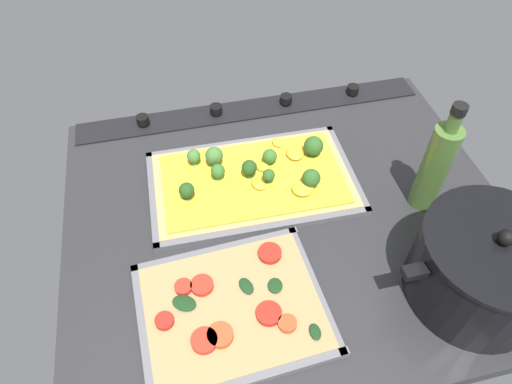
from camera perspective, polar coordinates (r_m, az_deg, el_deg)
ground_plane at (r=86.88cm, az=4.02°, el=-3.39°), size 82.48×70.17×3.00cm
stove_control_panel at (r=106.91cm, az=-0.57°, el=10.49°), size 79.19×7.00×2.60cm
baking_tray_front at (r=90.00cm, az=-0.39°, el=1.10°), size 40.88×25.05×1.30cm
broccoli_pizza at (r=89.24cm, az=-0.05°, el=1.94°), size 38.44×22.61×5.72cm
baking_tray_back at (r=74.75cm, az=-2.89°, el=-14.48°), size 30.85×25.70×1.30cm
veggie_pizza_back at (r=74.08cm, az=-2.96°, el=-14.22°), size 28.32×23.17×1.90cm
cooking_pot at (r=78.98cm, az=26.76°, el=-8.49°), size 28.94×22.18×16.10cm
oil_bottle at (r=86.26cm, az=21.57°, el=3.04°), size 4.96×4.96×23.14cm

